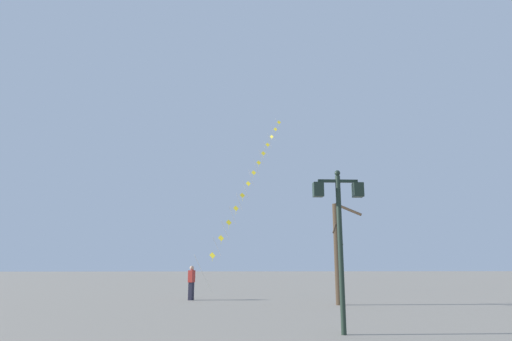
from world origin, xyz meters
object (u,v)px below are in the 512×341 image
Objects in this scene: kite_train at (250,180)px; twin_lantern_lamp_post at (339,218)px; bare_tree at (338,250)px; kite_flyer at (191,282)px.

twin_lantern_lamp_post is at bearing -85.33° from kite_train.
kite_train reaches higher than bare_tree.
kite_train is at bearing 105.64° from bare_tree.
twin_lantern_lamp_post is 2.58× the size of kite_flyer.
kite_flyer is 0.37× the size of bare_tree.
kite_train reaches higher than kite_flyer.
twin_lantern_lamp_post is at bearing -136.31° from kite_flyer.
kite_flyer is at bearing 156.84° from bare_tree.
bare_tree reaches higher than twin_lantern_lamp_post.
kite_flyer is (-3.37, -9.83, -7.30)m from kite_train.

